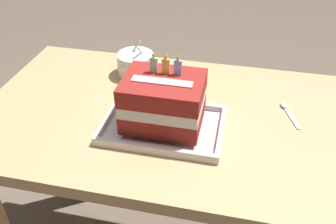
# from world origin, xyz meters

# --- Properties ---
(dining_table) EXTENTS (1.09, 0.64, 0.75)m
(dining_table) POSITION_xyz_m (0.00, 0.00, 0.63)
(dining_table) COLOR tan
(dining_table) RESTS_ON ground_plane
(foil_tray) EXTENTS (0.31, 0.21, 0.02)m
(foil_tray) POSITION_xyz_m (-0.01, -0.07, 0.76)
(foil_tray) COLOR silver
(foil_tray) RESTS_ON dining_table
(birthday_cake) EXTENTS (0.20, 0.16, 0.18)m
(birthday_cake) POSITION_xyz_m (-0.01, -0.07, 0.84)
(birthday_cake) COLOR maroon
(birthday_cake) RESTS_ON foil_tray
(bowl_stack) EXTENTS (0.12, 0.12, 0.11)m
(bowl_stack) POSITION_xyz_m (-0.16, 0.19, 0.79)
(bowl_stack) COLOR silver
(bowl_stack) RESTS_ON dining_table
(serving_spoon_near_tray) EXTENTS (0.05, 0.12, 0.01)m
(serving_spoon_near_tray) POSITION_xyz_m (0.31, 0.08, 0.76)
(serving_spoon_near_tray) COLOR silver
(serving_spoon_near_tray) RESTS_ON dining_table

